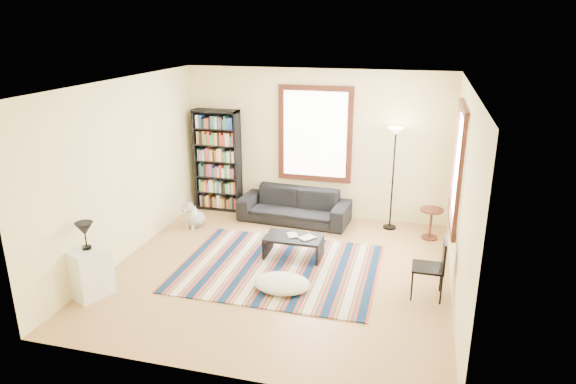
% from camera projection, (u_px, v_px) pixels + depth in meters
% --- Properties ---
extents(floor, '(5.00, 5.00, 0.10)m').
position_uv_depth(floor, '(280.00, 274.00, 7.81)').
color(floor, '#AE7D4F').
rests_on(floor, ground).
extents(ceiling, '(5.00, 5.00, 0.10)m').
position_uv_depth(ceiling, '(278.00, 80.00, 6.89)').
color(ceiling, white).
rests_on(ceiling, floor).
extents(wall_back, '(5.00, 0.10, 2.80)m').
position_uv_depth(wall_back, '(316.00, 144.00, 9.69)').
color(wall_back, '#FFF9AB').
rests_on(wall_back, floor).
extents(wall_front, '(5.00, 0.10, 2.80)m').
position_uv_depth(wall_front, '(208.00, 258.00, 5.01)').
color(wall_front, '#FFF9AB').
rests_on(wall_front, floor).
extents(wall_left, '(0.10, 5.00, 2.80)m').
position_uv_depth(wall_left, '(121.00, 170.00, 7.97)').
color(wall_left, '#FFF9AB').
rests_on(wall_left, floor).
extents(wall_right, '(0.10, 5.00, 2.80)m').
position_uv_depth(wall_right, '(466.00, 198.00, 6.73)').
color(wall_right, '#FFF9AB').
rests_on(wall_right, floor).
extents(window_back, '(1.20, 0.06, 1.60)m').
position_uv_depth(window_back, '(315.00, 134.00, 9.55)').
color(window_back, white).
rests_on(window_back, wall_back).
extents(window_right, '(0.06, 1.20, 1.60)m').
position_uv_depth(window_right, '(458.00, 167.00, 7.42)').
color(window_right, white).
rests_on(window_right, wall_right).
extents(rug, '(2.99, 2.39, 0.02)m').
position_uv_depth(rug, '(279.00, 268.00, 7.87)').
color(rug, '#0C2340').
rests_on(rug, floor).
extents(sofa, '(2.11, 0.94, 0.60)m').
position_uv_depth(sofa, '(294.00, 206.00, 9.65)').
color(sofa, black).
rests_on(sofa, floor).
extents(bookshelf, '(0.90, 0.30, 2.00)m').
position_uv_depth(bookshelf, '(218.00, 161.00, 10.07)').
color(bookshelf, black).
rests_on(bookshelf, floor).
extents(coffee_table, '(1.00, 0.72, 0.36)m').
position_uv_depth(coffee_table, '(294.00, 247.00, 8.18)').
color(coffee_table, black).
rests_on(coffee_table, floor).
extents(book_a, '(0.26, 0.23, 0.02)m').
position_uv_depth(book_a, '(287.00, 235.00, 8.14)').
color(book_a, beige).
rests_on(book_a, coffee_table).
extents(book_b, '(0.29, 0.30, 0.02)m').
position_uv_depth(book_b, '(303.00, 236.00, 8.13)').
color(book_b, beige).
rests_on(book_b, coffee_table).
extents(floor_cushion, '(0.83, 0.63, 0.20)m').
position_uv_depth(floor_cushion, '(282.00, 283.00, 7.21)').
color(floor_cushion, white).
rests_on(floor_cushion, floor).
extents(floor_lamp, '(0.39, 0.39, 1.86)m').
position_uv_depth(floor_lamp, '(393.00, 179.00, 9.11)').
color(floor_lamp, black).
rests_on(floor_lamp, floor).
extents(side_table, '(0.40, 0.40, 0.54)m').
position_uv_depth(side_table, '(431.00, 224.00, 8.87)').
color(side_table, '#451711').
rests_on(side_table, floor).
extents(folding_chair, '(0.42, 0.40, 0.86)m').
position_uv_depth(folding_chair, '(428.00, 268.00, 6.95)').
color(folding_chair, black).
rests_on(folding_chair, floor).
extents(white_cabinet, '(0.54, 0.61, 0.70)m').
position_uv_depth(white_cabinet, '(90.00, 272.00, 6.99)').
color(white_cabinet, white).
rests_on(white_cabinet, floor).
extents(table_lamp, '(0.31, 0.31, 0.38)m').
position_uv_depth(table_lamp, '(85.00, 236.00, 6.82)').
color(table_lamp, black).
rests_on(table_lamp, white_cabinet).
extents(dog, '(0.49, 0.60, 0.52)m').
position_uv_depth(dog, '(195.00, 213.00, 9.39)').
color(dog, '#B8B8B8').
rests_on(dog, floor).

